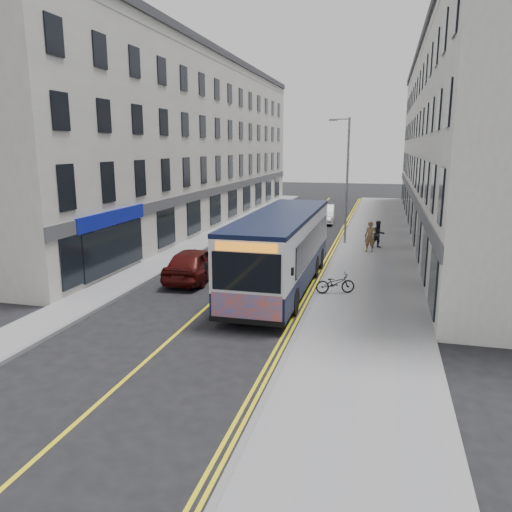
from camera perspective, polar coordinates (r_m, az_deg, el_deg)
The scene contains 17 objects.
ground at distance 20.39m, azimuth -5.23°, elevation -5.46°, with size 140.00×140.00×0.00m, color black.
pavement_east at distance 30.87m, azimuth 13.49°, elevation 0.52°, with size 4.50×64.00×0.12m, color gray.
pavement_west at distance 32.99m, azimuth -6.42°, elevation 1.54°, with size 2.00×64.00×0.12m, color gray.
kerb_east at distance 30.98m, azimuth 9.34°, elevation 0.76°, with size 0.18×64.00×0.13m, color slate.
kerb_west at distance 32.65m, azimuth -4.78°, elevation 1.47°, with size 0.18×64.00×0.13m, color slate.
road_centre_line at distance 31.59m, azimuth 2.09°, elevation 1.02°, with size 0.12×64.00×0.01m, color yellow.
road_dbl_yellow_inner at distance 31.04m, azimuth 8.51°, elevation 0.69°, with size 0.10×64.00×0.01m, color yellow.
road_dbl_yellow_outer at distance 31.02m, azimuth 8.87°, elevation 0.67°, with size 0.10×64.00×0.01m, color yellow.
terrace_east at distance 39.55m, azimuth 22.07°, elevation 11.91°, with size 6.00×46.00×13.00m, color silver.
terrace_west at distance 42.25m, azimuth -7.40°, elevation 12.68°, with size 6.00×46.00×13.00m, color beige.
streetlamp at distance 32.39m, azimuth 10.24°, elevation 8.94°, with size 1.32×0.18×8.00m.
city_bus at distance 22.14m, azimuth 2.93°, elevation 0.97°, with size 2.72×11.67×3.39m.
bicycle at distance 21.48m, azimuth 9.05°, elevation -3.08°, with size 0.58×1.67×0.88m, color black.
pedestrian_near at distance 30.24m, azimuth 12.91°, elevation 2.18°, with size 0.66×0.44×1.82m, color brown.
pedestrian_far at distance 31.54m, azimuth 13.82°, elevation 2.41°, with size 0.81×0.63×1.67m, color #222227.
car_white at distance 42.04m, azimuth 7.80°, elevation 4.79°, with size 1.57×4.49×1.48m, color white.
car_maroon at distance 23.87m, azimuth -7.11°, elevation -0.88°, with size 1.87×4.64×1.58m, color #440C0B.
Camera 1 is at (6.63, -18.25, 6.25)m, focal length 35.00 mm.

